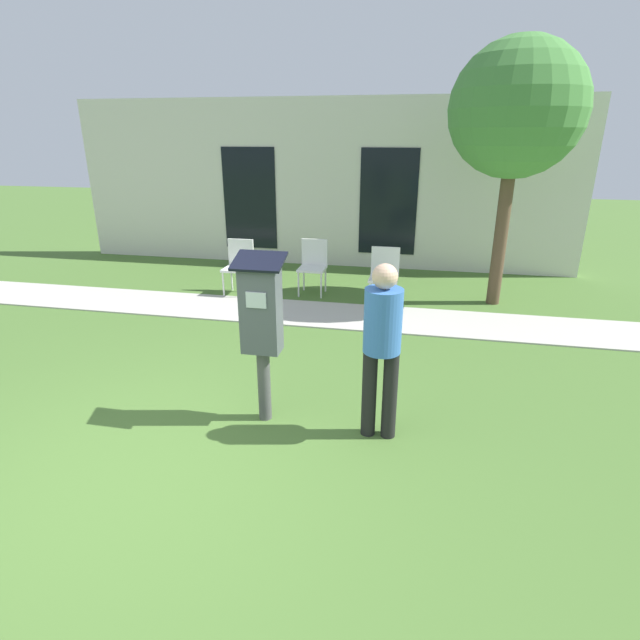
# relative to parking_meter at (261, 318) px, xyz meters

# --- Properties ---
(ground_plane) EXTENTS (40.00, 40.00, 0.00)m
(ground_plane) POSITION_rel_parking_meter_xyz_m (-0.73, -1.12, -1.02)
(ground_plane) COLOR #476B2D
(sidewalk) EXTENTS (12.00, 1.10, 0.02)m
(sidewalk) POSITION_rel_parking_meter_xyz_m (-0.73, 2.93, -1.01)
(sidewalk) COLOR #B7B2A8
(sidewalk) RESTS_ON ground
(building_facade) EXTENTS (10.00, 0.26, 3.20)m
(building_facade) POSITION_rel_parking_meter_xyz_m (-0.73, 6.03, 0.58)
(building_facade) COLOR silver
(building_facade) RESTS_ON ground
(parking_meter) EXTENTS (0.44, 0.31, 1.59)m
(parking_meter) POSITION_rel_parking_meter_xyz_m (0.00, 0.00, 0.00)
(parking_meter) COLOR #4C4C4C
(parking_meter) RESTS_ON ground
(person_standing) EXTENTS (0.32, 0.32, 1.58)m
(person_standing) POSITION_rel_parking_meter_xyz_m (1.08, -0.07, -0.09)
(person_standing) COLOR black
(person_standing) RESTS_ON ground
(outdoor_chair_left) EXTENTS (0.44, 0.44, 0.90)m
(outdoor_chair_left) POSITION_rel_parking_meter_xyz_m (-1.61, 3.75, -0.49)
(outdoor_chair_left) COLOR white
(outdoor_chair_left) RESTS_ON ground
(outdoor_chair_middle) EXTENTS (0.44, 0.44, 0.90)m
(outdoor_chair_middle) POSITION_rel_parking_meter_xyz_m (-0.40, 4.00, -0.49)
(outdoor_chair_middle) COLOR white
(outdoor_chair_middle) RESTS_ON ground
(outdoor_chair_right) EXTENTS (0.44, 0.44, 0.90)m
(outdoor_chair_right) POSITION_rel_parking_meter_xyz_m (0.81, 3.62, -0.49)
(outdoor_chair_right) COLOR white
(outdoor_chair_right) RESTS_ON ground
(tree) EXTENTS (1.90, 1.90, 3.82)m
(tree) POSITION_rel_parking_meter_xyz_m (2.53, 4.03, 1.83)
(tree) COLOR brown
(tree) RESTS_ON ground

